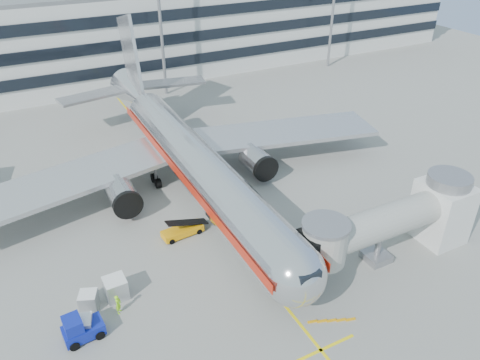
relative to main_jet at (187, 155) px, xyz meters
name	(u,v)px	position (x,y,z in m)	size (l,w,h in m)	color
ground	(235,244)	(0.00, -11.72, -4.23)	(180.00, 180.00, 0.00)	gray
lead_in_line	(195,194)	(0.00, -1.72, -4.23)	(0.25, 70.00, 0.01)	yellow
stop_bar	(321,350)	(0.00, -25.72, -4.23)	(6.00, 0.25, 0.01)	yellow
main_jet	(187,155)	(0.00, 0.00, 0.00)	(50.95, 48.70, 16.06)	silver
jet_bridge	(397,220)	(12.18, -19.72, -0.36)	(17.80, 4.50, 7.00)	silver
terminal	(92,33)	(0.00, 46.23, 3.57)	(150.00, 24.25, 15.60)	silver
light_mast_centre	(159,2)	(8.00, 30.28, 10.64)	(2.40, 1.20, 25.45)	gray
belt_loader	(182,230)	(-4.00, -8.10, -3.65)	(4.37, 1.86, 2.06)	orange
baggage_tug	(80,329)	(-15.39, -16.48, -3.27)	(3.08, 2.11, 2.21)	#0D1C96
cargo_container_left	(116,288)	(-11.93, -13.39, -3.30)	(1.80, 1.80, 1.86)	#AFB2B7
cargo_container_right	(89,300)	(-14.20, -13.58, -3.49)	(1.82, 1.82, 1.49)	#AFB2B7
cargo_container_front	(83,326)	(-15.15, -16.13, -3.46)	(1.77, 1.77, 1.53)	#AFB2B7
ramp_worker	(118,304)	(-12.20, -15.22, -3.35)	(0.64, 0.42, 1.77)	#9DFB1A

